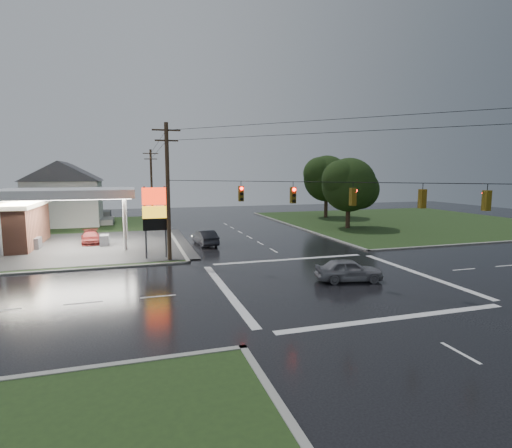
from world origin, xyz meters
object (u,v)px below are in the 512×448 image
object	(u,v)px
house_near	(65,193)
car_north	(205,237)
tree_ne_near	(350,185)
tree_ne_far	(327,179)
utility_pole_nw	(168,190)
car_pump	(91,237)
car_crossing	(349,270)
pylon_sign	(155,211)
utility_pole_n	(152,184)
house_far	(70,189)

from	to	relation	value
house_near	car_north	bearing A→B (deg)	-52.82
tree_ne_near	tree_ne_far	xyz separation A→B (m)	(3.01, 12.00, 0.62)
utility_pole_nw	car_north	world-z (taller)	utility_pole_nw
car_pump	car_north	bearing A→B (deg)	-26.83
car_pump	car_crossing	bearing A→B (deg)	-55.00
pylon_sign	utility_pole_n	xyz separation A→B (m)	(1.00, 27.50, 1.46)
utility_pole_n	car_crossing	xyz separation A→B (m)	(10.71, -38.30, -4.72)
tree_ne_far	house_near	bearing A→B (deg)	176.99
house_far	tree_ne_far	distance (m)	41.57
pylon_sign	utility_pole_n	world-z (taller)	utility_pole_n
utility_pole_n	tree_ne_far	xyz separation A→B (m)	(26.65, -4.01, 0.71)
house_far	utility_pole_nw	bearing A→B (deg)	-72.08
utility_pole_n	car_pump	world-z (taller)	utility_pole_n
car_north	pylon_sign	bearing A→B (deg)	39.78
utility_pole_nw	utility_pole_n	distance (m)	28.50
car_crossing	car_pump	distance (m)	26.68
utility_pole_nw	house_far	bearing A→B (deg)	107.92
utility_pole_n	tree_ne_far	distance (m)	26.96
house_near	house_far	bearing A→B (deg)	94.76
car_north	utility_pole_n	bearing A→B (deg)	-86.33
pylon_sign	car_north	xyz separation A→B (m)	(4.97, 5.18, -3.26)
utility_pole_n	utility_pole_nw	bearing A→B (deg)	-90.00
house_far	tree_ne_far	bearing A→B (deg)	-19.71
utility_pole_n	tree_ne_far	bearing A→B (deg)	-8.55
car_pump	house_far	bearing A→B (deg)	94.84
utility_pole_nw	pylon_sign	bearing A→B (deg)	135.00
car_north	car_crossing	distance (m)	17.34
car_north	car_crossing	size ratio (longest dim) A/B	1.04
pylon_sign	utility_pole_nw	xyz separation A→B (m)	(1.00, -1.00, 1.71)
pylon_sign	car_crossing	bearing A→B (deg)	-42.69
pylon_sign	tree_ne_far	xyz separation A→B (m)	(27.65, 23.49, 2.17)
utility_pole_n	pylon_sign	bearing A→B (deg)	-92.08
tree_ne_near	car_pump	size ratio (longest dim) A/B	2.04
pylon_sign	tree_ne_near	xyz separation A→B (m)	(24.64, 11.49, 1.55)
utility_pole_nw	tree_ne_far	bearing A→B (deg)	42.59
utility_pole_n	car_pump	distance (m)	20.10
house_near	car_crossing	world-z (taller)	house_near
house_near	car_north	world-z (taller)	house_near
house_near	car_crossing	bearing A→B (deg)	-58.60
utility_pole_n	car_crossing	size ratio (longest dim) A/B	2.40
pylon_sign	tree_ne_far	bearing A→B (deg)	40.35
utility_pole_nw	utility_pole_n	bearing A→B (deg)	90.00
pylon_sign	house_far	distance (m)	39.21
utility_pole_nw	tree_ne_far	distance (m)	36.20
house_far	tree_ne_far	world-z (taller)	tree_ne_far
house_far	car_north	size ratio (longest dim) A/B	2.43
utility_pole_nw	house_near	xyz separation A→B (m)	(-11.45, 26.50, -1.32)
utility_pole_n	tree_ne_near	world-z (taller)	utility_pole_n
house_far	car_pump	distance (m)	29.04
pylon_sign	car_pump	xyz separation A→B (m)	(-5.90, 9.25, -3.37)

